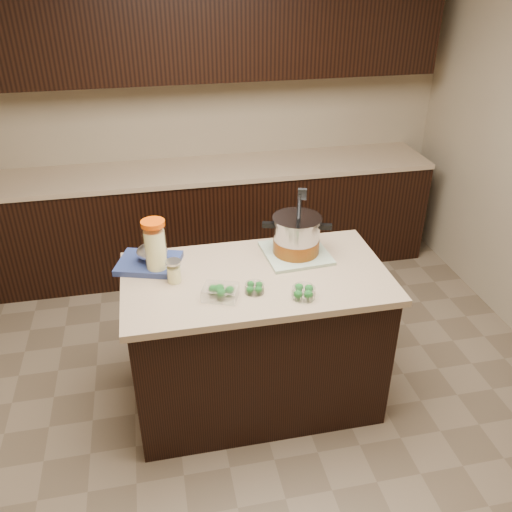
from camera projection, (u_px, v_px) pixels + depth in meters
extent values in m
plane|color=brown|center=(256.00, 396.00, 3.42)|extent=(4.00, 4.00, 0.00)
cube|color=tan|center=(206.00, 103.00, 4.44)|extent=(4.00, 0.04, 2.70)
cube|color=black|center=(216.00, 219.00, 4.65)|extent=(3.60, 0.60, 0.86)
cube|color=tan|center=(214.00, 169.00, 4.42)|extent=(3.60, 0.63, 0.04)
cube|color=black|center=(206.00, 27.00, 3.99)|extent=(3.60, 0.35, 0.75)
cube|color=black|center=(256.00, 342.00, 3.20)|extent=(1.40, 0.75, 0.86)
cube|color=tan|center=(256.00, 278.00, 2.98)|extent=(1.46, 0.81, 0.04)
cube|color=#6A8F60|center=(296.00, 253.00, 3.16)|extent=(0.38, 0.38, 0.02)
cylinder|color=#B7B7BC|center=(296.00, 236.00, 3.10)|extent=(0.33, 0.33, 0.21)
cylinder|color=brown|center=(296.00, 245.00, 3.13)|extent=(0.33, 0.33, 0.08)
cylinder|color=#B7B7BC|center=(297.00, 219.00, 3.05)|extent=(0.35, 0.35, 0.01)
cube|color=black|center=(268.00, 225.00, 3.08)|extent=(0.07, 0.05, 0.03)
cube|color=black|center=(326.00, 227.00, 3.06)|extent=(0.07, 0.05, 0.03)
cylinder|color=black|center=(299.00, 211.00, 2.99)|extent=(0.05, 0.11, 0.26)
cylinder|color=#FAF099|center=(156.00, 252.00, 2.93)|extent=(0.13, 0.13, 0.26)
cylinder|color=white|center=(156.00, 250.00, 2.92)|extent=(0.14, 0.14, 0.29)
cylinder|color=#E14804|center=(153.00, 224.00, 2.84)|extent=(0.15, 0.15, 0.02)
cylinder|color=#FAF099|center=(174.00, 274.00, 2.89)|extent=(0.09, 0.09, 0.09)
cylinder|color=white|center=(174.00, 272.00, 2.88)|extent=(0.10, 0.10, 0.12)
cylinder|color=silver|center=(173.00, 261.00, 2.85)|extent=(0.11, 0.11, 0.02)
cylinder|color=silver|center=(255.00, 288.00, 2.81)|extent=(0.12, 0.12, 0.05)
cylinder|color=silver|center=(304.00, 293.00, 2.77)|extent=(0.14, 0.14, 0.06)
cube|color=silver|center=(221.00, 292.00, 2.76)|extent=(0.21, 0.18, 0.06)
cube|color=navy|center=(149.00, 263.00, 3.05)|extent=(0.40, 0.36, 0.03)
ellipsoid|color=silver|center=(152.00, 253.00, 3.02)|extent=(0.17, 0.14, 0.09)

